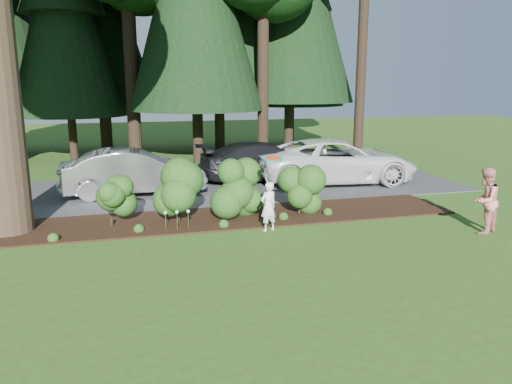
{
  "coord_description": "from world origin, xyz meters",
  "views": [
    {
      "loc": [
        -1.58,
        -10.49,
        3.91
      ],
      "look_at": [
        1.46,
        0.83,
        1.3
      ],
      "focal_mm": 35.0,
      "sensor_mm": 36.0,
      "label": 1
    }
  ],
  "objects_px": {
    "car_silver_wagon": "(133,172)",
    "child": "(268,206)",
    "adult": "(485,201)",
    "car_white_suv": "(337,161)",
    "frisbee": "(273,158)",
    "car_dark_suv": "(264,161)"
  },
  "relations": [
    {
      "from": "car_white_suv",
      "to": "car_silver_wagon",
      "type": "bearing_deg",
      "value": 96.9
    },
    {
      "from": "adult",
      "to": "frisbee",
      "type": "xyz_separation_m",
      "value": [
        -5.31,
        1.59,
        1.09
      ]
    },
    {
      "from": "car_white_suv",
      "to": "adult",
      "type": "xyz_separation_m",
      "value": [
        1.04,
        -7.05,
        -0.02
      ]
    },
    {
      "from": "child",
      "to": "car_silver_wagon",
      "type": "bearing_deg",
      "value": -78.19
    },
    {
      "from": "car_silver_wagon",
      "to": "adult",
      "type": "distance_m",
      "value": 11.14
    },
    {
      "from": "car_silver_wagon",
      "to": "car_dark_suv",
      "type": "height_order",
      "value": "car_silver_wagon"
    },
    {
      "from": "adult",
      "to": "frisbee",
      "type": "distance_m",
      "value": 5.64
    },
    {
      "from": "car_silver_wagon",
      "to": "child",
      "type": "xyz_separation_m",
      "value": [
        3.34,
        -5.25,
        -0.17
      ]
    },
    {
      "from": "frisbee",
      "to": "adult",
      "type": "bearing_deg",
      "value": -16.69
    },
    {
      "from": "child",
      "to": "frisbee",
      "type": "bearing_deg",
      "value": 123.76
    },
    {
      "from": "child",
      "to": "adult",
      "type": "relative_size",
      "value": 0.77
    },
    {
      "from": "car_silver_wagon",
      "to": "car_white_suv",
      "type": "relative_size",
      "value": 0.8
    },
    {
      "from": "car_silver_wagon",
      "to": "frisbee",
      "type": "xyz_separation_m",
      "value": [
        3.43,
        -5.32,
        1.12
      ]
    },
    {
      "from": "car_white_suv",
      "to": "adult",
      "type": "relative_size",
      "value": 3.54
    },
    {
      "from": "car_dark_suv",
      "to": "adult",
      "type": "distance_m",
      "value": 9.05
    },
    {
      "from": "child",
      "to": "frisbee",
      "type": "xyz_separation_m",
      "value": [
        0.09,
        -0.07,
        1.29
      ]
    },
    {
      "from": "car_white_suv",
      "to": "frisbee",
      "type": "relative_size",
      "value": 11.55
    },
    {
      "from": "car_dark_suv",
      "to": "child",
      "type": "bearing_deg",
      "value": 160.72
    },
    {
      "from": "car_silver_wagon",
      "to": "car_dark_suv",
      "type": "bearing_deg",
      "value": -76.68
    },
    {
      "from": "adult",
      "to": "car_white_suv",
      "type": "bearing_deg",
      "value": -111.52
    },
    {
      "from": "car_silver_wagon",
      "to": "car_dark_suv",
      "type": "distance_m",
      "value": 5.31
    },
    {
      "from": "child",
      "to": "frisbee",
      "type": "distance_m",
      "value": 1.29
    }
  ]
}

